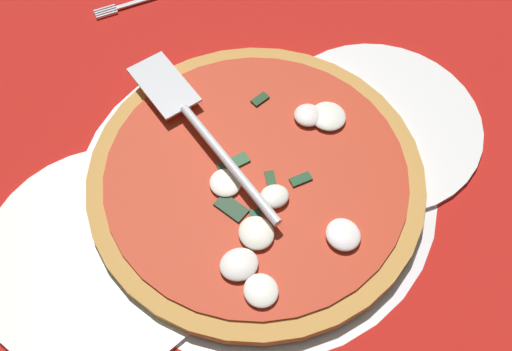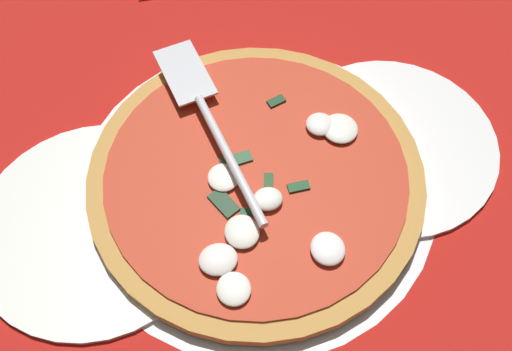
% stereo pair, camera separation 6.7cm
% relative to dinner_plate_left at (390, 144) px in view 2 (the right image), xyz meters
% --- Properties ---
extents(ground_plane, '(1.05, 1.05, 0.01)m').
position_rel_dinner_plate_left_xyz_m(ground_plane, '(0.18, 0.03, -0.01)').
color(ground_plane, '#B11A14').
extents(pizza_pan, '(0.40, 0.40, 0.01)m').
position_rel_dinner_plate_left_xyz_m(pizza_pan, '(0.16, 0.01, -0.00)').
color(pizza_pan, silver).
rests_on(pizza_pan, ground_plane).
extents(dinner_plate_left, '(0.25, 0.25, 0.01)m').
position_rel_dinner_plate_left_xyz_m(dinner_plate_left, '(0.00, 0.00, 0.00)').
color(dinner_plate_left, white).
rests_on(dinner_plate_left, ground_plane).
extents(dinner_plate_right, '(0.26, 0.26, 0.01)m').
position_rel_dinner_plate_left_xyz_m(dinner_plate_right, '(0.35, 0.02, 0.00)').
color(dinner_plate_right, white).
rests_on(dinner_plate_right, ground_plane).
extents(pizza, '(0.37, 0.37, 0.03)m').
position_rel_dinner_plate_left_xyz_m(pizza, '(0.16, 0.01, 0.01)').
color(pizza, '#C38940').
rests_on(pizza, pizza_pan).
extents(pizza_server, '(0.08, 0.27, 0.01)m').
position_rel_dinner_plate_left_xyz_m(pizza_server, '(0.20, -0.06, 0.04)').
color(pizza_server, silver).
rests_on(pizza_server, pizza).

